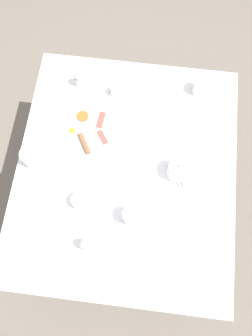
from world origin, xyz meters
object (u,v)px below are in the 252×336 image
breakfast_plate (88,131)px  teacup_with_saucer_left (81,201)px  water_glass_tall (30,158)px  pepper_grinder (79,78)px  creamer_jug (116,90)px  salt_grinder (85,245)px  wine_glass_spare (200,86)px  fork_by_plate (146,281)px  spoon_for_tea (186,112)px  teapot_near (178,170)px  knife_by_plate (51,247)px  water_glass_short (131,216)px  fork_spare (141,140)px

breakfast_plate → teacup_with_saucer_left: 0.37m
water_glass_tall → pepper_grinder: 0.49m
creamer_jug → salt_grinder: (0.03, 0.80, 0.02)m
wine_glass_spare → salt_grinder: salt_grinder is taller
teacup_with_saucer_left → fork_by_plate: bearing=137.5°
water_glass_tall → salt_grinder: 0.49m
spoon_for_tea → teacup_with_saucer_left: bearing=49.4°
teapot_near → pepper_grinder: 0.71m
knife_by_plate → spoon_for_tea: bearing=-126.7°
teapot_near → fork_by_plate: size_ratio=1.00×
knife_by_plate → spoon_for_tea: size_ratio=1.23×
teapot_near → wine_glass_spare: (-0.08, -0.47, -0.01)m
teapot_near → spoon_for_tea: size_ratio=1.03×
water_glass_short → salt_grinder: 0.24m
wine_glass_spare → creamer_jug: bearing=8.5°
salt_grinder → pepper_grinder: bearing=-78.4°
water_glass_short → fork_spare: 0.40m
water_glass_tall → water_glass_short: (-0.51, 0.22, -0.01)m
creamer_jug → teacup_with_saucer_left: bearing=82.0°
spoon_for_tea → fork_spare: 0.28m
breakfast_plate → wine_glass_spare: bearing=-150.9°
wine_glass_spare → spoon_for_tea: bearing=66.5°
teacup_with_saucer_left → creamer_jug: 0.61m
breakfast_plate → creamer_jug: creamer_jug is taller
water_glass_tall → spoon_for_tea: (-0.73, -0.37, -0.05)m
pepper_grinder → fork_spare: size_ratio=0.70×
creamer_jug → water_glass_short: bearing=103.2°
water_glass_short → knife_by_plate: bearing=27.0°
teapot_near → fork_spare: bearing=16.1°
fork_by_plate → knife_by_plate: bearing=-11.7°
water_glass_short → knife_by_plate: size_ratio=0.49×
breakfast_plate → water_glass_short: size_ratio=3.26×
water_glass_tall → fork_spare: (-0.52, -0.18, -0.05)m
water_glass_tall → fork_by_plate: size_ratio=0.67×
salt_grinder → teacup_with_saucer_left: bearing=-74.1°
breakfast_plate → water_glass_short: (-0.27, 0.41, 0.04)m
wine_glass_spare → teapot_near: bearing=80.2°
water_glass_short → fork_spare: (-0.01, -0.40, -0.05)m
creamer_jug → pepper_grinder: bearing=-8.6°
breakfast_plate → spoon_for_tea: 0.52m
teacup_with_saucer_left → creamer_jug: bearing=-98.0°
water_glass_short → breakfast_plate: bearing=-57.3°
pepper_grinder → knife_by_plate: 0.86m
salt_grinder → fork_spare: (-0.19, -0.55, -0.05)m
water_glass_tall → wine_glass_spare: 0.93m
wine_glass_spare → fork_by_plate: bearing=79.6°
creamer_jug → fork_by_plate: creamer_jug is taller
creamer_jug → wine_glass_spare: bearing=-171.5°
pepper_grinder → creamer_jug: bearing=171.4°
teapot_near → pepper_grinder: (0.55, -0.44, 0.00)m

